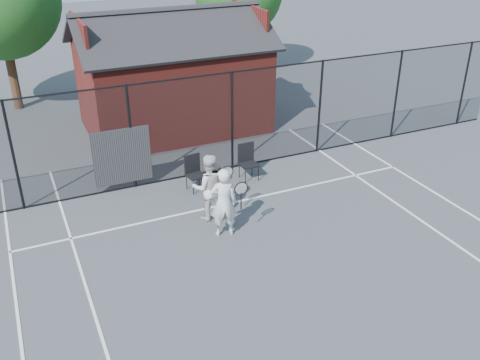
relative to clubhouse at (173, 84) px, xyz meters
name	(u,v)px	position (x,y,z in m)	size (l,w,h in m)	color
ground	(282,264)	(-0.50, -9.00, -1.61)	(80.00, 80.00, 0.00)	#404549
court_lines	(313,299)	(-0.50, -10.32, -1.60)	(11.02, 18.00, 0.01)	white
fence	(190,130)	(-0.80, -4.00, -0.16)	(22.04, 3.00, 3.00)	black
clubhouse	(173,84)	(0.00, 0.00, 0.00)	(6.50, 4.36, 4.19)	maroon
player_front	(224,202)	(-1.19, -7.33, -0.72)	(0.83, 0.64, 1.76)	silver
player_back	(209,187)	(-1.22, -6.46, -0.73)	(1.01, 0.82, 1.75)	silver
chair_left	(249,163)	(0.62, -4.90, -1.09)	(0.50, 0.52, 1.04)	black
chair_right	(196,174)	(-1.00, -4.90, -1.11)	(0.48, 0.50, 0.99)	black
waste_bin	(213,176)	(-0.50, -4.90, -1.29)	(0.44, 0.44, 0.64)	#242424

